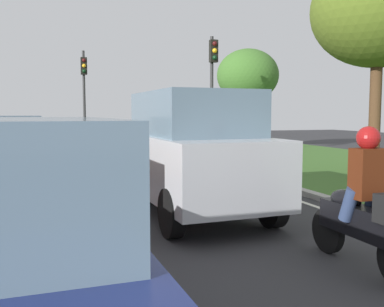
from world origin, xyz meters
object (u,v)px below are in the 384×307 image
traffic_light_far_median (84,84)px  tree_roadside_far (248,76)px  car_hatchback_far (19,152)px  motorcycle (368,225)px  car_suv_ahead (191,152)px  tree_roadside_near (379,11)px  traffic_light_near_right (213,75)px  rider_person (367,173)px

traffic_light_far_median → tree_roadside_far: 8.67m
car_hatchback_far → traffic_light_far_median: size_ratio=0.72×
motorcycle → tree_roadside_far: 17.82m
car_hatchback_far → tree_roadside_far: bearing=36.6°
traffic_light_far_median → motorcycle: bearing=-85.8°
car_suv_ahead → car_hatchback_far: (-3.24, 4.38, -0.28)m
tree_roadside_far → tree_roadside_near: bearing=-95.9°
car_hatchback_far → traffic_light_near_right: (7.31, 4.95, 2.56)m
rider_person → motorcycle: bearing=-89.8°
car_hatchback_far → rider_person: size_ratio=3.22×
car_hatchback_far → motorcycle: 9.07m
traffic_light_far_median → tree_roadside_near: size_ratio=0.83×
motorcycle → tree_roadside_near: bearing=48.5°
car_suv_ahead → rider_person: 3.73m
car_suv_ahead → motorcycle: car_suv_ahead is taller
car_hatchback_far → traffic_light_far_median: 12.70m
motorcycle → traffic_light_near_right: (3.07, 12.96, 2.87)m
motorcycle → car_suv_ahead: bearing=105.2°
car_hatchback_far → rider_person: 9.03m
car_suv_ahead → tree_roadside_near: bearing=18.3°
traffic_light_near_right → tree_roadside_near: 7.46m
traffic_light_near_right → motorcycle: bearing=-103.3°
tree_roadside_far → traffic_light_near_right: bearing=-133.6°
car_hatchback_far → rider_person: car_hatchback_far is taller
tree_roadside_near → traffic_light_far_median: bearing=115.3°
car_suv_ahead → traffic_light_near_right: bearing=64.5°
car_suv_ahead → traffic_light_far_median: bearing=89.7°
car_suv_ahead → traffic_light_near_right: traffic_light_near_right is taller
traffic_light_far_median → tree_roadside_near: tree_roadside_near is taller
car_suv_ahead → motorcycle: size_ratio=2.40×
traffic_light_near_right → tree_roadside_far: tree_roadside_far is taller
car_hatchback_far → traffic_light_far_median: traffic_light_far_median is taller
car_hatchback_far → tree_roadside_near: size_ratio=0.60×
rider_person → traffic_light_near_right: 13.46m
motorcycle → tree_roadside_near: size_ratio=0.30×
motorcycle → traffic_light_far_median: 20.40m
rider_person → traffic_light_far_median: 20.27m
rider_person → tree_roadside_near: size_ratio=0.19×
rider_person → tree_roadside_near: (5.22, 5.89, 3.51)m
car_hatchback_far → tree_roadside_near: bearing=-14.2°
car_hatchback_far → traffic_light_near_right: 9.19m
tree_roadside_far → rider_person: bearing=-111.1°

